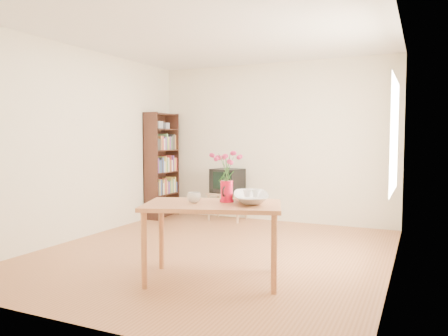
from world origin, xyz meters
The scene contains 11 objects.
room centered at (0.03, 0.00, 1.30)m, with size 4.50×4.50×4.50m.
table centered at (0.44, -0.92, 0.66)m, with size 1.46×1.11×0.75m.
tv_stand centered at (-0.70, 1.97, 0.39)m, with size 0.60×0.45×0.46m.
bookshelf centered at (-1.85, 1.75, 0.84)m, with size 0.28×0.70×1.80m.
pitcher centered at (0.52, -0.77, 0.85)m, with size 0.14×0.22×0.21m.
flowers centered at (0.52, -0.77, 1.12)m, with size 0.24×0.24×0.34m, color #F43979, non-canonical shape.
mug centered at (0.26, -0.96, 0.80)m, with size 0.13×0.13×0.10m, color white.
bowl centered at (0.73, -0.65, 0.99)m, with size 0.51×0.51×0.48m, color white.
teacup_a centered at (0.69, -0.65, 0.94)m, with size 0.07×0.07×0.06m, color white.
teacup_b centered at (0.77, -0.63, 0.94)m, with size 0.07×0.07×0.07m, color white.
television centered at (-0.70, 1.98, 0.66)m, with size 0.53×0.50×0.40m.
Camera 1 is at (2.26, -4.64, 1.38)m, focal length 35.00 mm.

